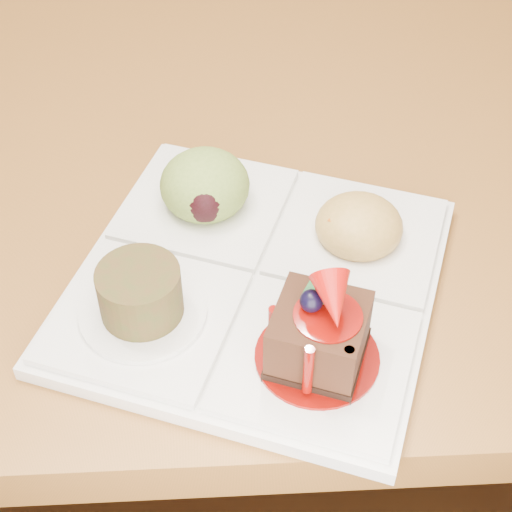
{
  "coord_description": "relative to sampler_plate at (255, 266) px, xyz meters",
  "views": [
    {
      "loc": [
        0.13,
        -1.15,
        1.19
      ],
      "look_at": [
        0.15,
        -0.75,
        0.79
      ],
      "focal_mm": 55.0,
      "sensor_mm": 36.0,
      "label": 1
    }
  ],
  "objects": [
    {
      "name": "sampler_plate",
      "position": [
        0.0,
        0.0,
        0.0
      ],
      "size": [
        0.34,
        0.34,
        0.1
      ],
      "rotation": [
        0.0,
        0.0,
        -0.36
      ],
      "color": "silver",
      "rests_on": "dining_table"
    },
    {
      "name": "ground",
      "position": [
        -0.15,
        0.75,
        -0.77
      ],
      "size": [
        6.0,
        6.0,
        0.0
      ],
      "primitive_type": "plane",
      "color": "brown"
    }
  ]
}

